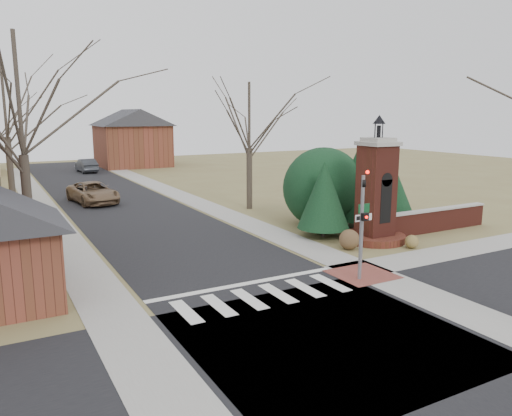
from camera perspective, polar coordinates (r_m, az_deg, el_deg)
ground at (r=17.78m, az=2.18°, el=-10.87°), size 120.00×120.00×0.00m
main_street at (r=37.72m, az=-15.24°, el=0.43°), size 8.00×70.00×0.01m
cross_street at (r=15.50m, az=8.07°, el=-14.36°), size 120.00×8.00×0.01m
crosswalk_zone at (r=18.42m, az=0.89°, el=-10.05°), size 8.00×2.20×0.02m
stop_bar at (r=19.66m, az=-1.30°, el=-8.68°), size 8.00×0.35×0.02m
sidewalk_right_main at (r=39.22m, az=-7.85°, el=1.10°), size 2.00×60.00×0.02m
sidewalk_left at (r=36.89m, az=-23.10°, el=-0.29°), size 2.00×60.00×0.02m
curb_apron at (r=21.22m, az=12.05°, el=-7.43°), size 2.40×2.40×0.02m
traffic_signal_pole at (r=19.93m, az=12.05°, el=-0.95°), size 0.28×0.41×4.50m
sign_post at (r=21.93m, az=12.14°, el=-1.58°), size 0.90×0.07×2.75m
brick_gate_monument at (r=26.33m, az=13.52°, el=0.89°), size 3.20×3.20×6.47m
brick_garden_wall at (r=29.78m, az=19.82°, el=-1.27°), size 7.50×0.50×1.30m
house_distant_right at (r=64.37m, az=-13.99°, el=7.92°), size 8.80×8.80×7.30m
evergreen_near at (r=26.70m, az=7.77°, el=1.52°), size 2.80×2.80×4.10m
evergreen_mid at (r=29.62m, az=11.56°, el=2.91°), size 3.40×3.40×4.70m
evergreen_far at (r=30.33m, az=15.62°, el=1.57°), size 2.40×2.40×3.30m
evergreen_mass at (r=29.73m, az=7.71°, el=2.67°), size 4.80×4.80×4.80m
bare_tree_0 at (r=23.23m, az=-25.61°, el=12.57°), size 8.05×8.05×11.15m
bare_tree_1 at (r=36.21m, az=-26.95°, el=12.00°), size 8.40×8.40×11.64m
bare_tree_3 at (r=34.14m, az=-0.78°, el=11.03°), size 7.00×7.00×9.70m
pickup_truck at (r=38.73m, az=-18.13°, el=1.69°), size 3.28×5.86×1.55m
distant_car at (r=59.24m, az=-18.83°, el=4.63°), size 1.88×4.68×1.51m
dry_shrub_left at (r=24.75m, az=10.61°, el=-3.56°), size 1.00×1.00×1.00m
dry_shrub_right at (r=25.75m, az=17.37°, el=-3.69°), size 0.67×0.67×0.67m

